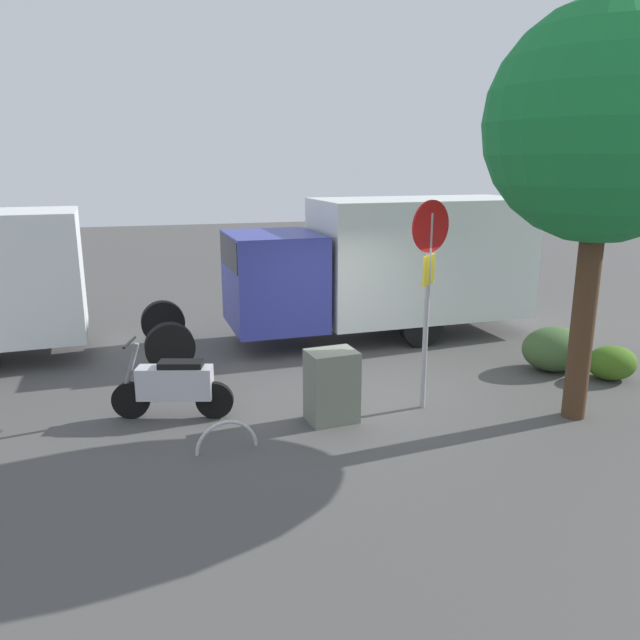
{
  "coord_description": "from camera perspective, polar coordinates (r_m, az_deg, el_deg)",
  "views": [
    {
      "loc": [
        3.37,
        9.09,
        3.71
      ],
      "look_at": [
        0.67,
        -0.44,
        1.16
      ],
      "focal_mm": 34.37,
      "sensor_mm": 36.0,
      "label": 1
    }
  ],
  "objects": [
    {
      "name": "ground_plane",
      "position": [
        10.38,
        4.26,
        -6.57
      ],
      "size": [
        60.0,
        60.0,
        0.0
      ],
      "primitive_type": "plane",
      "color": "#4B4948"
    },
    {
      "name": "box_truck_near",
      "position": [
        13.21,
        5.68,
        5.32
      ],
      "size": [
        8.28,
        2.45,
        2.98
      ],
      "rotation": [
        0.0,
        0.0,
        0.03
      ],
      "color": "black",
      "rests_on": "ground"
    },
    {
      "name": "motorcycle",
      "position": [
        9.36,
        -13.42,
        -5.91
      ],
      "size": [
        1.77,
        0.74,
        1.2
      ],
      "rotation": [
        0.0,
        0.0,
        -0.27
      ],
      "color": "black",
      "rests_on": "ground"
    },
    {
      "name": "stop_sign",
      "position": [
        9.21,
        10.07,
        4.35
      ],
      "size": [
        0.71,
        0.33,
        3.2
      ],
      "color": "#9E9EA3",
      "rests_on": "ground"
    },
    {
      "name": "street_tree",
      "position": [
        9.42,
        24.98,
        16.11
      ],
      "size": [
        3.22,
        3.22,
        5.84
      ],
      "color": "#47301E",
      "rests_on": "ground"
    },
    {
      "name": "utility_cabinet",
      "position": [
        9.03,
        1.1,
        -6.16
      ],
      "size": [
        0.76,
        0.61,
        1.07
      ],
      "primitive_type": "cube",
      "rotation": [
        0.0,
        0.0,
        0.1
      ],
      "color": "slate",
      "rests_on": "ground"
    },
    {
      "name": "bike_rack_hoop",
      "position": [
        8.43,
        -8.65,
        -11.88
      ],
      "size": [
        0.85,
        0.14,
        0.85
      ],
      "primitive_type": "torus",
      "rotation": [
        1.57,
        0.0,
        0.1
      ],
      "color": "#B7B7BC",
      "rests_on": "ground"
    },
    {
      "name": "shrub_near_sign",
      "position": [
        11.94,
        25.53,
        -3.62
      ],
      "size": [
        0.89,
        0.73,
        0.61
      ],
      "primitive_type": "ellipsoid",
      "color": "#40671B",
      "rests_on": "ground"
    },
    {
      "name": "shrub_mid_verge",
      "position": [
        12.02,
        20.94,
        -2.52
      ],
      "size": [
        1.19,
        0.98,
        0.81
      ],
      "primitive_type": "ellipsoid",
      "color": "#405D32",
      "rests_on": "ground"
    }
  ]
}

